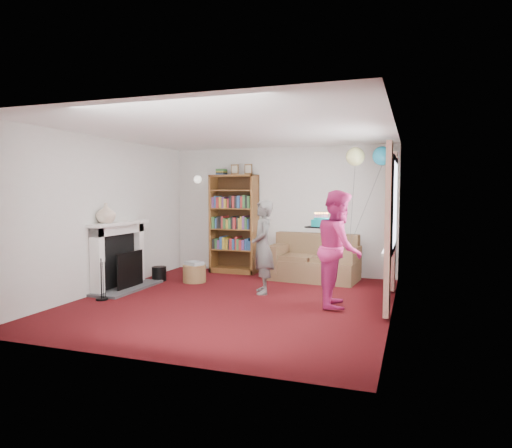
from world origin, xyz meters
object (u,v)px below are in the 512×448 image
at_px(person_striped, 263,247).
at_px(person_magenta, 339,248).
at_px(birthday_cake, 321,223).
at_px(bookcase, 235,225).
at_px(sofa, 314,262).

xyz_separation_m(person_striped, person_magenta, (1.28, -0.43, 0.08)).
bearing_deg(birthday_cake, person_magenta, -40.23).
relative_size(person_magenta, birthday_cake, 4.48).
distance_m(person_striped, person_magenta, 1.35).
relative_size(person_striped, person_magenta, 0.90).
height_order(bookcase, person_magenta, bookcase).
bearing_deg(sofa, bookcase, 177.39).
distance_m(person_magenta, birthday_cake, 0.53).
height_order(sofa, birthday_cake, birthday_cake).
bearing_deg(person_magenta, sofa, 14.89).
xyz_separation_m(bookcase, birthday_cake, (2.11, -1.80, 0.20)).
bearing_deg(birthday_cake, person_striped, 170.39).
bearing_deg(sofa, person_striped, -105.75).
distance_m(sofa, person_magenta, 2.04).
bearing_deg(sofa, birthday_cake, -69.29).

